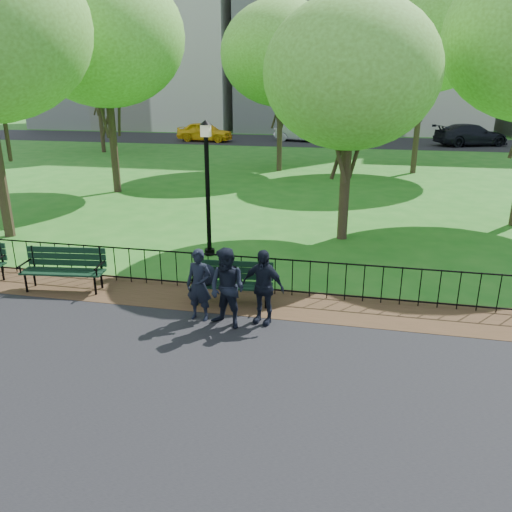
% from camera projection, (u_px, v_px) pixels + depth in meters
% --- Properties ---
extents(ground, '(120.00, 120.00, 0.00)m').
position_uv_depth(ground, '(208.00, 329.00, 9.96)').
color(ground, '#21691B').
extents(asphalt_path, '(60.00, 9.20, 0.01)m').
position_uv_depth(asphalt_path, '(134.00, 442.00, 6.82)').
color(asphalt_path, black).
rests_on(asphalt_path, ground).
extents(dirt_strip, '(60.00, 1.60, 0.01)m').
position_uv_depth(dirt_strip, '(228.00, 299.00, 11.34)').
color(dirt_strip, '#322614').
rests_on(dirt_strip, ground).
extents(far_street, '(70.00, 9.00, 0.01)m').
position_uv_depth(far_street, '(331.00, 142.00, 42.31)').
color(far_street, black).
rests_on(far_street, ground).
extents(iron_fence, '(24.06, 0.06, 1.00)m').
position_uv_depth(iron_fence, '(233.00, 271.00, 11.65)').
color(iron_fence, black).
rests_on(iron_fence, ground).
extents(apartment_west, '(22.00, 15.00, 26.00)m').
position_uv_depth(apartment_west, '(142.00, 3.00, 54.41)').
color(apartment_west, beige).
rests_on(apartment_west, ground).
extents(park_bench_main, '(1.82, 0.70, 1.01)m').
position_uv_depth(park_bench_main, '(220.00, 276.00, 10.95)').
color(park_bench_main, black).
rests_on(park_bench_main, ground).
extents(park_bench_left_a, '(1.98, 0.82, 1.09)m').
position_uv_depth(park_bench_left_a, '(64.00, 264.00, 11.73)').
color(park_bench_left_a, black).
rests_on(park_bench_left_a, ground).
extents(lamppost, '(0.34, 0.34, 3.75)m').
position_uv_depth(lamppost, '(207.00, 184.00, 13.66)').
color(lamppost, black).
rests_on(lamppost, ground).
extents(tree_near_e, '(5.09, 5.09, 7.09)m').
position_uv_depth(tree_near_e, '(351.00, 74.00, 14.24)').
color(tree_near_e, '#2D2116').
rests_on(tree_near_e, ground).
extents(tree_mid_w, '(6.70, 6.70, 9.34)m').
position_uv_depth(tree_mid_w, '(104.00, 37.00, 20.57)').
color(tree_mid_w, '#2D2116').
rests_on(tree_mid_w, ground).
extents(tree_far_c, '(6.35, 6.35, 8.85)m').
position_uv_depth(tree_far_c, '(281.00, 54.00, 26.20)').
color(tree_far_c, '#2D2116').
rests_on(tree_far_c, ground).
extents(tree_far_e, '(7.61, 7.61, 10.61)m').
position_uv_depth(tree_far_e, '(428.00, 27.00, 25.05)').
color(tree_far_e, '#2D2116').
rests_on(tree_far_e, ground).
extents(tree_far_w, '(7.02, 7.02, 9.78)m').
position_uv_depth(tree_far_w, '(94.00, 50.00, 33.61)').
color(tree_far_w, '#2D2116').
rests_on(tree_far_w, ground).
extents(person_left, '(0.59, 0.42, 1.51)m').
position_uv_depth(person_left, '(199.00, 285.00, 10.15)').
color(person_left, black).
rests_on(person_left, asphalt_path).
extents(person_mid, '(0.89, 0.68, 1.64)m').
position_uv_depth(person_mid, '(227.00, 288.00, 9.82)').
color(person_mid, black).
rests_on(person_mid, asphalt_path).
extents(person_right, '(0.98, 0.60, 1.57)m').
position_uv_depth(person_right, '(263.00, 287.00, 10.00)').
color(person_right, black).
rests_on(person_right, asphalt_path).
extents(taxi, '(4.84, 2.30, 1.60)m').
position_uv_depth(taxi, '(205.00, 132.00, 42.18)').
color(taxi, yellow).
rests_on(taxi, far_street).
extents(sedan_silver, '(4.69, 2.59, 1.47)m').
position_uv_depth(sedan_silver, '(301.00, 133.00, 42.19)').
color(sedan_silver, '#A7A9AE').
rests_on(sedan_silver, far_street).
extents(sedan_dark, '(6.22, 4.33, 1.67)m').
position_uv_depth(sedan_dark, '(471.00, 135.00, 39.21)').
color(sedan_dark, black).
rests_on(sedan_dark, far_street).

